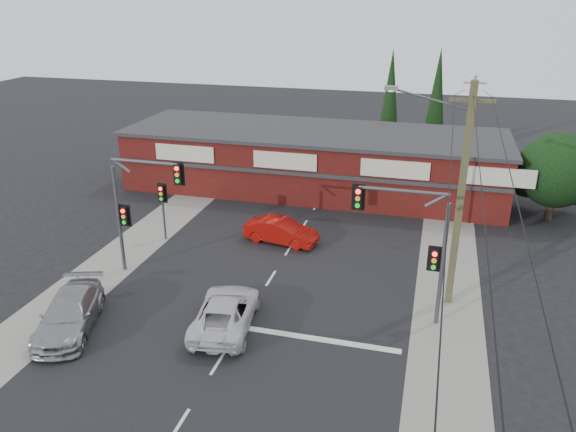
% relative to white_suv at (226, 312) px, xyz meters
% --- Properties ---
extents(ground, '(120.00, 120.00, 0.00)m').
position_rel_white_suv_xyz_m(ground, '(0.62, 1.54, -0.70)').
color(ground, black).
rests_on(ground, ground).
extents(road_strip, '(14.00, 70.00, 0.01)m').
position_rel_white_suv_xyz_m(road_strip, '(0.62, 6.54, -0.69)').
color(road_strip, black).
rests_on(road_strip, ground).
extents(verge_left, '(3.00, 70.00, 0.02)m').
position_rel_white_suv_xyz_m(verge_left, '(-7.88, 6.54, -0.69)').
color(verge_left, gray).
rests_on(verge_left, ground).
extents(verge_right, '(3.00, 70.00, 0.02)m').
position_rel_white_suv_xyz_m(verge_right, '(9.12, 6.54, -0.69)').
color(verge_right, gray).
rests_on(verge_right, ground).
extents(stop_line, '(6.50, 0.35, 0.01)m').
position_rel_white_suv_xyz_m(stop_line, '(4.12, 0.04, -0.68)').
color(stop_line, silver).
rests_on(stop_line, ground).
extents(white_suv, '(2.99, 5.28, 1.39)m').
position_rel_white_suv_xyz_m(white_suv, '(0.00, 0.00, 0.00)').
color(white_suv, silver).
rests_on(white_suv, ground).
extents(silver_suv, '(3.55, 5.44, 1.47)m').
position_rel_white_suv_xyz_m(silver_suv, '(-6.23, -1.90, 0.04)').
color(silver_suv, '#949799').
rests_on(silver_suv, ground).
extents(red_sedan, '(4.36, 2.11, 1.38)m').
position_rel_white_suv_xyz_m(red_sedan, '(-0.06, 8.86, -0.01)').
color(red_sedan, '#9E0E09').
rests_on(red_sedan, ground).
extents(lane_dashes, '(0.12, 47.11, 0.01)m').
position_rel_white_suv_xyz_m(lane_dashes, '(0.62, 6.30, -0.68)').
color(lane_dashes, silver).
rests_on(lane_dashes, ground).
extents(shop_building, '(27.30, 8.40, 4.22)m').
position_rel_white_suv_xyz_m(shop_building, '(-0.38, 18.53, 1.44)').
color(shop_building, '#430F0D').
rests_on(shop_building, ground).
extents(tree_cluster, '(5.90, 5.10, 5.50)m').
position_rel_white_suv_xyz_m(tree_cluster, '(15.31, 16.98, 2.20)').
color(tree_cluster, '#2D2116').
rests_on(tree_cluster, ground).
extents(conifer_near, '(1.80, 1.80, 9.25)m').
position_rel_white_suv_xyz_m(conifer_near, '(4.12, 25.54, 4.78)').
color(conifer_near, '#2D2116').
rests_on(conifer_near, ground).
extents(conifer_far, '(1.80, 1.80, 9.25)m').
position_rel_white_suv_xyz_m(conifer_far, '(7.62, 27.54, 4.78)').
color(conifer_far, '#2D2116').
rests_on(conifer_far, ground).
extents(traffic_mast_left, '(3.77, 0.27, 5.97)m').
position_rel_white_suv_xyz_m(traffic_mast_left, '(-5.81, 3.55, 3.23)').
color(traffic_mast_left, '#47494C').
rests_on(traffic_mast_left, ground).
extents(traffic_mast_right, '(3.96, 0.27, 5.97)m').
position_rel_white_suv_xyz_m(traffic_mast_right, '(7.48, 2.55, 3.25)').
color(traffic_mast_right, '#47494C').
rests_on(traffic_mast_right, ground).
extents(pedestal_signal, '(0.55, 0.27, 3.38)m').
position_rel_white_suv_xyz_m(pedestal_signal, '(-6.58, 7.55, 1.71)').
color(pedestal_signal, '#47494C').
rests_on(pedestal_signal, ground).
extents(utility_pole, '(4.38, 0.59, 10.00)m').
position_rel_white_suv_xyz_m(utility_pole, '(8.98, 4.53, 4.70)').
color(utility_pole, brown).
rests_on(utility_pole, ground).
extents(steel_pole, '(1.20, 0.16, 9.00)m').
position_rel_white_suv_xyz_m(steel_pole, '(9.62, 13.54, 4.01)').
color(steel_pole, gray).
rests_on(steel_pole, ground).
extents(power_lines, '(2.01, 29.00, 1.22)m').
position_rel_white_suv_xyz_m(power_lines, '(9.09, -0.92, 8.35)').
color(power_lines, black).
rests_on(power_lines, ground).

